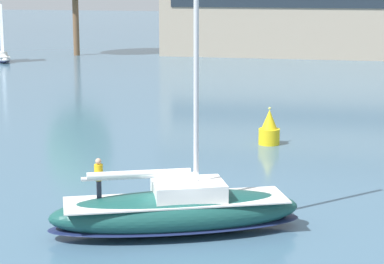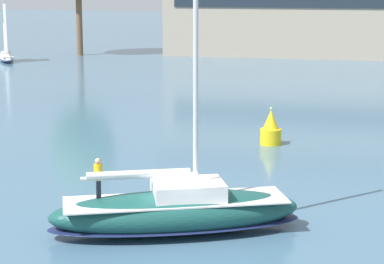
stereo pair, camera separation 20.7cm
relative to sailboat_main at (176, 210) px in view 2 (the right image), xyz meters
name	(u,v)px [view 2 (the right image)]	position (x,y,z in m)	size (l,w,h in m)	color
ground_plane	(176,233)	(-0.02, -0.01, -0.95)	(400.00, 400.00, 0.00)	#42667F
sailboat_main	(176,210)	(0.00, 0.00, 0.00)	(10.53, 6.56, 14.04)	#194C47
sailboat_moored_far_slip	(6,56)	(-35.39, 56.62, -0.28)	(4.33, 5.54, 7.70)	silver
channel_buoy	(271,130)	(1.78, 17.11, -0.02)	(1.30, 1.30, 2.33)	yellow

